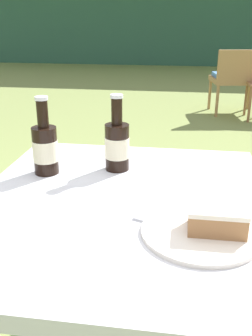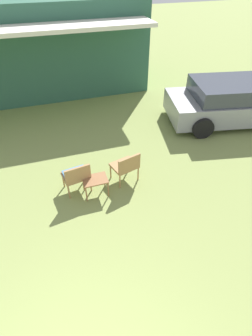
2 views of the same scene
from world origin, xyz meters
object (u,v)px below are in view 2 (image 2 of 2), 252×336
wicker_chair_plain (126,165)px  garden_side_table (95,181)px  parked_car (231,102)px  wicker_chair_cushioned (76,175)px

wicker_chair_plain → garden_side_table: size_ratio=1.45×
parked_car → garden_side_table: bearing=-146.2°
garden_side_table → wicker_chair_plain: bearing=14.9°
wicker_chair_cushioned → garden_side_table: 0.45m
wicker_chair_cushioned → garden_side_table: wicker_chair_cushioned is taller
wicker_chair_cushioned → garden_side_table: size_ratio=1.45×
parked_car → garden_side_table: parked_car is taller
parked_car → wicker_chair_cushioned: 5.60m
parked_car → garden_side_table: (-4.91, -2.05, -0.25)m
wicker_chair_cushioned → parked_car: bearing=-170.2°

